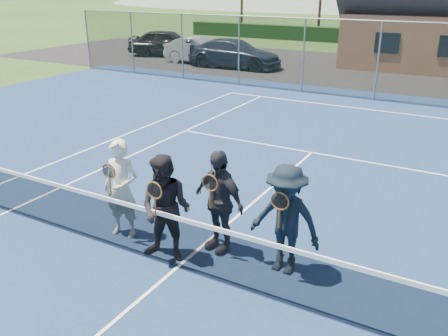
# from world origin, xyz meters

# --- Properties ---
(ground) EXTENTS (220.00, 220.00, 0.00)m
(ground) POSITION_xyz_m (0.00, 20.00, 0.00)
(ground) COLOR #294819
(ground) RESTS_ON ground
(court_surface) EXTENTS (30.00, 30.00, 0.02)m
(court_surface) POSITION_xyz_m (0.00, 0.00, 0.01)
(court_surface) COLOR navy
(court_surface) RESTS_ON ground
(tarmac_carpark) EXTENTS (40.00, 12.00, 0.01)m
(tarmac_carpark) POSITION_xyz_m (-4.00, 20.00, 0.01)
(tarmac_carpark) COLOR black
(tarmac_carpark) RESTS_ON ground
(hedge_row) EXTENTS (40.00, 1.20, 1.10)m
(hedge_row) POSITION_xyz_m (0.00, 32.00, 0.55)
(hedge_row) COLOR black
(hedge_row) RESTS_ON ground
(car_a) EXTENTS (5.16, 3.40, 1.63)m
(car_a) POSITION_xyz_m (-14.21, 19.48, 0.82)
(car_a) COLOR black
(car_a) RESTS_ON ground
(car_b) EXTENTS (4.54, 1.96, 1.45)m
(car_b) POSITION_xyz_m (-10.69, 17.86, 0.73)
(car_b) COLOR #999CA2
(car_b) RESTS_ON ground
(car_c) EXTENTS (5.25, 2.32, 1.50)m
(car_c) POSITION_xyz_m (-8.45, 17.70, 0.75)
(car_c) COLOR #192032
(car_c) RESTS_ON ground
(court_markings) EXTENTS (11.03, 23.83, 0.01)m
(court_markings) POSITION_xyz_m (0.00, 0.00, 0.02)
(court_markings) COLOR white
(court_markings) RESTS_ON court_surface
(tennis_net) EXTENTS (11.68, 0.08, 1.10)m
(tennis_net) POSITION_xyz_m (0.00, 0.00, 0.54)
(tennis_net) COLOR slate
(tennis_net) RESTS_ON ground
(perimeter_fence) EXTENTS (30.07, 0.07, 3.02)m
(perimeter_fence) POSITION_xyz_m (0.00, 13.50, 1.52)
(perimeter_fence) COLOR slate
(perimeter_fence) RESTS_ON ground
(player_a) EXTENTS (0.72, 0.55, 1.80)m
(player_a) POSITION_xyz_m (-1.47, 0.46, 0.92)
(player_a) COLOR silver
(player_a) RESTS_ON court_surface
(player_b) EXTENTS (0.98, 0.82, 1.80)m
(player_b) POSITION_xyz_m (-0.32, 0.20, 0.92)
(player_b) COLOR black
(player_b) RESTS_ON court_surface
(player_c) EXTENTS (1.13, 0.70, 1.80)m
(player_c) POSITION_xyz_m (0.28, 0.87, 0.92)
(player_c) COLOR #27272C
(player_c) RESTS_ON court_surface
(player_d) EXTENTS (1.20, 0.74, 1.80)m
(player_d) POSITION_xyz_m (1.51, 0.80, 0.92)
(player_d) COLOR black
(player_d) RESTS_ON court_surface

